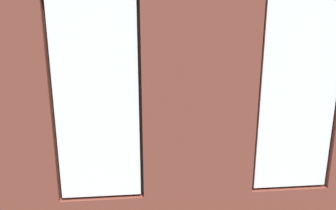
% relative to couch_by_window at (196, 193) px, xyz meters
% --- Properties ---
extents(ground_plane, '(7.02, 6.53, 0.10)m').
position_rel_couch_by_window_xyz_m(ground_plane, '(0.11, -2.23, -0.38)').
color(ground_plane, brown).
extents(brick_wall_with_windows, '(6.42, 0.30, 3.48)m').
position_rel_couch_by_window_xyz_m(brick_wall_with_windows, '(0.11, 0.65, 1.40)').
color(brick_wall_with_windows, brown).
rests_on(brick_wall_with_windows, ground_plane).
extents(couch_by_window, '(1.94, 0.87, 0.80)m').
position_rel_couch_by_window_xyz_m(couch_by_window, '(0.00, 0.00, 0.00)').
color(couch_by_window, black).
rests_on(couch_by_window, ground_plane).
extents(couch_left, '(0.87, 1.87, 0.80)m').
position_rel_couch_by_window_xyz_m(couch_left, '(-2.39, -2.27, 0.00)').
color(couch_left, black).
rests_on(couch_left, ground_plane).
extents(coffee_table, '(1.28, 0.79, 0.45)m').
position_rel_couch_by_window_xyz_m(coffee_table, '(0.35, -2.62, 0.06)').
color(coffee_table, '#A87547').
rests_on(coffee_table, ground_plane).
extents(cup_ceramic, '(0.08, 0.08, 0.10)m').
position_rel_couch_by_window_xyz_m(cup_ceramic, '(0.35, -2.62, 0.17)').
color(cup_ceramic, '#B23D38').
rests_on(cup_ceramic, coffee_table).
extents(candle_jar, '(0.08, 0.08, 0.10)m').
position_rel_couch_by_window_xyz_m(candle_jar, '(-0.00, -2.76, 0.17)').
color(candle_jar, '#B7333D').
rests_on(candle_jar, coffee_table).
extents(table_plant_small, '(0.15, 0.15, 0.25)m').
position_rel_couch_by_window_xyz_m(table_plant_small, '(0.73, -2.50, 0.25)').
color(table_plant_small, gray).
rests_on(table_plant_small, coffee_table).
extents(remote_black, '(0.17, 0.13, 0.02)m').
position_rel_couch_by_window_xyz_m(remote_black, '(0.25, -2.50, 0.13)').
color(remote_black, black).
rests_on(remote_black, coffee_table).
extents(remote_gray, '(0.18, 0.09, 0.02)m').
position_rel_couch_by_window_xyz_m(remote_gray, '(0.51, -2.72, 0.13)').
color(remote_gray, '#59595B').
rests_on(remote_gray, coffee_table).
extents(media_console, '(1.12, 0.42, 0.49)m').
position_rel_couch_by_window_xyz_m(media_console, '(2.97, -1.83, -0.09)').
color(media_console, black).
rests_on(media_console, ground_plane).
extents(tv_flatscreen, '(1.19, 0.20, 0.83)m').
position_rel_couch_by_window_xyz_m(tv_flatscreen, '(2.97, -1.83, 0.58)').
color(tv_flatscreen, black).
rests_on(tv_flatscreen, media_console).
extents(papasan_chair, '(1.00, 1.00, 0.66)m').
position_rel_couch_by_window_xyz_m(papasan_chair, '(1.27, -4.32, 0.10)').
color(papasan_chair, olive).
rests_on(papasan_chair, ground_plane).
extents(potted_plant_beside_window_right, '(0.85, 0.85, 1.06)m').
position_rel_couch_by_window_xyz_m(potted_plant_beside_window_right, '(1.93, 0.10, 0.37)').
color(potted_plant_beside_window_right, beige).
rests_on(potted_plant_beside_window_right, ground_plane).
extents(potted_plant_by_left_couch, '(0.21, 0.21, 0.47)m').
position_rel_couch_by_window_xyz_m(potted_plant_by_left_couch, '(-1.99, -3.65, -0.03)').
color(potted_plant_by_left_couch, beige).
rests_on(potted_plant_by_left_couch, ground_plane).
extents(potted_plant_foreground_right, '(0.65, 0.71, 1.26)m').
position_rel_couch_by_window_xyz_m(potted_plant_foreground_right, '(2.68, -4.44, 0.39)').
color(potted_plant_foreground_right, gray).
rests_on(potted_plant_foreground_right, ground_plane).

